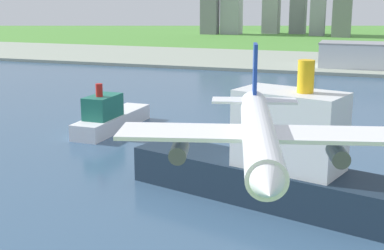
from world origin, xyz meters
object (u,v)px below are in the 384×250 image
Objects in this scene: ferry_boat at (110,117)px; cargo_ship at (271,162)px; warehouse_main at (361,55)px; airplane_landing at (259,134)px.

ferry_boat is 98.49m from cargo_ship.
warehouse_main is (15.41, 286.51, 0.34)m from cargo_ship.
warehouse_main is (2.97, 366.47, -28.07)m from airplane_landing.
ferry_boat is at bearing 143.38° from cargo_ship.
airplane_landing is 0.65× the size of warehouse_main.
airplane_landing is 0.81× the size of ferry_boat.
airplane_landing reaches higher than cargo_ship.
cargo_ship is at bearing 98.84° from airplane_landing.
cargo_ship is 286.92m from warehouse_main.
ferry_boat is 0.62× the size of cargo_ship.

